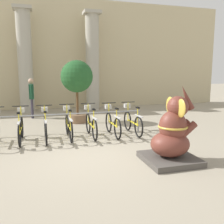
{
  "coord_description": "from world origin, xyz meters",
  "views": [
    {
      "loc": [
        -1.1,
        -5.77,
        2.06
      ],
      "look_at": [
        0.72,
        0.46,
        1.0
      ],
      "focal_mm": 40.0,
      "sensor_mm": 36.0,
      "label": 1
    }
  ],
  "objects": [
    {
      "name": "elephant_statue",
      "position": [
        1.76,
        -0.87,
        0.6
      ],
      "size": [
        1.17,
        1.17,
        1.78
      ],
      "color": "#4C4742",
      "rests_on": "ground_plane"
    },
    {
      "name": "column_left",
      "position": [
        -1.71,
        7.6,
        2.62
      ],
      "size": [
        0.89,
        0.89,
        5.16
      ],
      "color": "#ADA899",
      "rests_on": "ground_plane"
    },
    {
      "name": "bicycle_4",
      "position": [
        0.43,
        1.88,
        0.41
      ],
      "size": [
        0.48,
        1.71,
        1.02
      ],
      "color": "black",
      "rests_on": "ground_plane"
    },
    {
      "name": "bicycle_3",
      "position": [
        -0.27,
        1.86,
        0.41
      ],
      "size": [
        0.48,
        1.71,
        1.02
      ],
      "color": "black",
      "rests_on": "ground_plane"
    },
    {
      "name": "bicycle_5",
      "position": [
        1.14,
        1.83,
        0.41
      ],
      "size": [
        0.48,
        1.71,
        1.02
      ],
      "color": "black",
      "rests_on": "ground_plane"
    },
    {
      "name": "bike_rack",
      "position": [
        -0.27,
        1.95,
        0.63
      ],
      "size": [
        4.81,
        0.05,
        0.77
      ],
      "color": "gray",
      "rests_on": "ground_plane"
    },
    {
      "name": "column_right",
      "position": [
        1.71,
        7.6,
        2.62
      ],
      "size": [
        0.89,
        0.89,
        5.16
      ],
      "color": "#ADA899",
      "rests_on": "ground_plane"
    },
    {
      "name": "person_pedestrian",
      "position": [
        -1.43,
        5.75,
        1.06
      ],
      "size": [
        0.23,
        0.47,
        1.76
      ],
      "color": "#383342",
      "rests_on": "ground_plane"
    },
    {
      "name": "bicycle_1",
      "position": [
        -1.67,
        1.83,
        0.41
      ],
      "size": [
        0.48,
        1.71,
        1.02
      ],
      "color": "black",
      "rests_on": "ground_plane"
    },
    {
      "name": "bicycle_2",
      "position": [
        -0.97,
        1.82,
        0.41
      ],
      "size": [
        0.48,
        1.71,
        1.02
      ],
      "color": "black",
      "rests_on": "ground_plane"
    },
    {
      "name": "potted_tree",
      "position": [
        0.35,
        4.19,
        1.74
      ],
      "size": [
        1.27,
        1.27,
        2.5
      ],
      "color": "brown",
      "rests_on": "ground_plane"
    },
    {
      "name": "bicycle_6",
      "position": [
        1.84,
        1.86,
        0.41
      ],
      "size": [
        0.48,
        1.71,
        1.02
      ],
      "color": "black",
      "rests_on": "ground_plane"
    },
    {
      "name": "building_facade",
      "position": [
        0.0,
        8.6,
        3.0
      ],
      "size": [
        20.0,
        0.2,
        6.0
      ],
      "color": "#C6B78E",
      "rests_on": "ground_plane"
    },
    {
      "name": "ground_plane",
      "position": [
        0.0,
        0.0,
        0.0
      ],
      "size": [
        60.0,
        60.0,
        0.0
      ],
      "primitive_type": "plane",
      "color": "#9E937F"
    }
  ]
}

